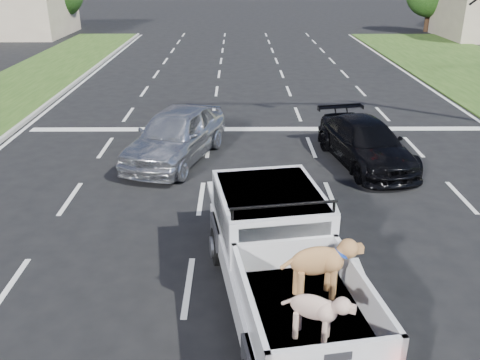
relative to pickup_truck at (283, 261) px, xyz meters
The scene contains 6 objects.
ground 1.15m from the pickup_truck, 91.37° to the left, with size 160.00×160.00×0.00m, color black.
road_markings 7.23m from the pickup_truck, 90.12° to the left, with size 17.75×60.00×0.01m.
building_left 41.74m from the pickup_truck, 118.67° to the left, with size 10.00×8.00×4.40m, color #C5B496.
pickup_truck is the anchor object (origin of this frame).
silver_sedan 7.99m from the pickup_truck, 109.88° to the left, with size 1.96×4.87×1.66m, color silver.
black_coupe 7.79m from the pickup_truck, 65.87° to the left, with size 1.88×4.62×1.34m, color black.
Camera 1 is at (-0.80, -8.27, 5.87)m, focal length 38.00 mm.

